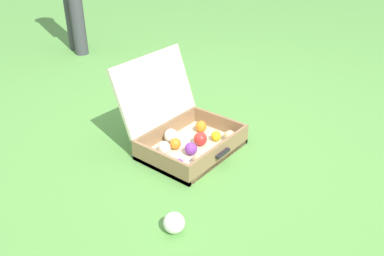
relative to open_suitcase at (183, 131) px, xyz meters
name	(u,v)px	position (x,y,z in m)	size (l,w,h in m)	color
ground_plane	(198,146)	(0.07, -0.06, -0.11)	(16.00, 16.00, 0.00)	#569342
open_suitcase	(183,131)	(0.00, 0.00, 0.00)	(0.55, 0.57, 0.50)	beige
stray_ball_on_grass	(174,223)	(-0.55, -0.41, -0.06)	(0.09, 0.09, 0.09)	white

